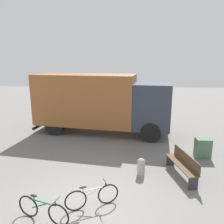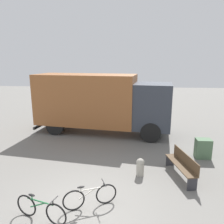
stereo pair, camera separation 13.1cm
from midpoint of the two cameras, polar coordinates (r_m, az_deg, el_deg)
ground_plane at (r=7.06m, az=-7.05°, el=-23.47°), size 60.00×60.00×0.00m
delivery_truck at (r=12.72m, az=-2.87°, el=2.82°), size 8.07×3.30×3.44m
park_bench at (r=8.66m, az=18.34°, el=-12.77°), size 0.81×1.94×0.90m
bicycle_near at (r=6.64m, az=-17.57°, el=-23.03°), size 1.56×0.60×0.73m
bicycle_middle at (r=6.86m, az=-5.14°, el=-21.11°), size 1.51×0.71×0.73m
bollard_near_bench at (r=8.48m, az=7.84°, el=-13.86°), size 0.30×0.30×0.67m
utility_box at (r=10.58m, az=23.00°, el=-8.76°), size 0.65×0.47×0.87m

